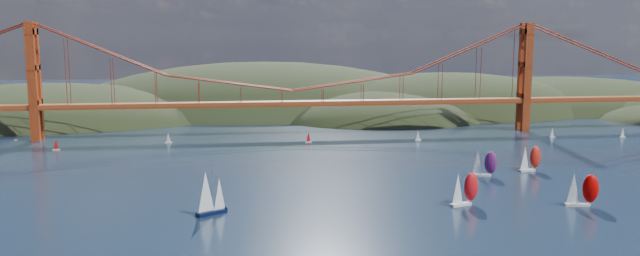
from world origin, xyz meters
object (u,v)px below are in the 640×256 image
object	(u,v)px
racer_0	(464,188)
racer_rwb	(484,163)
sloop_navy	(210,193)
racer_3	(530,158)
racer_1	(582,189)

from	to	relation	value
racer_0	racer_rwb	bearing A→B (deg)	41.42
sloop_navy	racer_rwb	xyz separation A→B (m)	(92.84, 35.24, -1.25)
racer_3	racer_rwb	distance (m)	20.44
racer_1	racer_rwb	distance (m)	42.79
sloop_navy	racer_3	bearing A→B (deg)	-10.97
racer_1	racer_0	bearing A→B (deg)	-178.86
sloop_navy	racer_rwb	bearing A→B (deg)	-10.07
sloop_navy	racer_1	distance (m)	105.66
racer_0	sloop_navy	bearing A→B (deg)	161.23
racer_1	sloop_navy	bearing A→B (deg)	-172.59
racer_rwb	sloop_navy	bearing A→B (deg)	-140.22
racer_3	racer_1	bearing A→B (deg)	-112.26
sloop_navy	racer_0	world-z (taller)	sloop_navy
sloop_navy	racer_3	size ratio (longest dim) A/B	1.32
sloop_navy	racer_rwb	distance (m)	99.31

